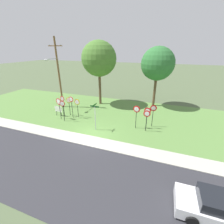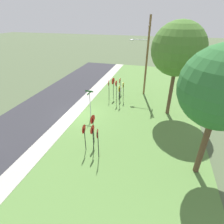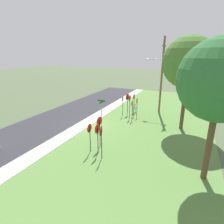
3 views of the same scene
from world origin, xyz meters
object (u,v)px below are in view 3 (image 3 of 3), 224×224
stop_sign_center_tall (134,100)px  yield_sign_near_left (89,131)px  stop_sign_far_center (137,103)px  yield_sign_near_right (101,135)px  stop_sign_far_right (130,102)px  yield_sign_far_right (97,132)px  oak_tree_left (189,63)px  stop_sign_near_left (123,101)px  street_name_post (102,111)px  oak_tree_right (221,81)px  stop_sign_near_right (132,105)px  notice_board (134,107)px  stop_sign_far_left (127,99)px  yield_sign_far_left (99,124)px  utility_pole (161,73)px

stop_sign_center_tall → yield_sign_near_left: 10.23m
stop_sign_far_center → yield_sign_near_right: yield_sign_near_right is taller
stop_sign_far_right → yield_sign_far_right: (8.84, 0.46, -0.19)m
stop_sign_far_center → stop_sign_far_right: stop_sign_far_right is taller
oak_tree_left → stop_sign_near_left: bearing=-102.4°
street_name_post → yield_sign_near_left: bearing=17.9°
stop_sign_far_center → stop_sign_center_tall: 0.74m
oak_tree_right → stop_sign_near_right: bearing=-138.5°
stop_sign_center_tall → notice_board: bearing=-167.9°
yield_sign_far_right → stop_sign_far_center: bearing=-176.6°
stop_sign_far_left → yield_sign_far_left: stop_sign_far_left is taller
street_name_post → stop_sign_center_tall: bearing=161.6°
stop_sign_near_right → notice_board: (-2.51, -0.49, -0.86)m
yield_sign_far_left → oak_tree_right: size_ratio=0.31×
stop_sign_near_right → oak_tree_right: bearing=41.5°
utility_pole → yield_sign_near_left: bearing=-13.3°
notice_board → yield_sign_far_right: bearing=8.4°
stop_sign_near_right → yield_sign_near_left: (8.42, -0.67, 0.02)m
yield_sign_near_left → yield_sign_far_right: (-0.04, 0.65, 0.05)m
yield_sign_near_left → notice_board: (-10.93, 0.19, -0.88)m
yield_sign_far_left → oak_tree_right: bearing=91.5°
yield_sign_near_left → oak_tree_left: size_ratio=0.26×
notice_board → yield_sign_far_left: bearing=6.4°
yield_sign_near_left → yield_sign_far_right: size_ratio=0.97×
stop_sign_far_center → stop_sign_near_right: bearing=-8.4°
stop_sign_near_left → stop_sign_center_tall: size_ratio=0.96×
yield_sign_far_left → notice_board: (-9.82, -0.09, -1.08)m
stop_sign_near_right → stop_sign_center_tall: (-1.80, -0.35, 0.15)m
oak_tree_left → yield_sign_near_left: bearing=-38.2°
stop_sign_near_right → notice_board: 2.70m
stop_sign_center_tall → yield_sign_far_right: 10.18m
stop_sign_center_tall → stop_sign_near_right: bearing=12.1°
yield_sign_near_left → oak_tree_right: oak_tree_right is taller
yield_sign_far_left → notice_board: 9.88m
yield_sign_far_left → notice_board: bearing=-170.2°
stop_sign_far_right → utility_pole: 5.46m
oak_tree_left → stop_sign_near_right: bearing=-96.1°
stop_sign_far_left → stop_sign_far_center: (0.40, 1.36, -0.22)m
stop_sign_near_right → notice_board: stop_sign_near_right is taller
stop_sign_far_center → notice_board: stop_sign_far_center is taller
stop_sign_near_right → stop_sign_center_tall: 1.84m
stop_sign_far_center → yield_sign_far_right: size_ratio=0.99×
utility_pole → oak_tree_left: 5.85m
stop_sign_far_right → yield_sign_near_left: bearing=4.3°
yield_sign_near_right → yield_sign_far_right: (-0.53, -0.59, -0.09)m
stop_sign_near_left → yield_sign_near_left: (9.37, 0.86, -0.08)m
stop_sign_far_center → yield_sign_far_right: (9.69, -0.19, 0.06)m
oak_tree_right → utility_pole: bearing=-157.5°
yield_sign_far_left → street_name_post: (-3.86, -1.79, -0.20)m
stop_sign_center_tall → yield_sign_far_left: 9.11m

